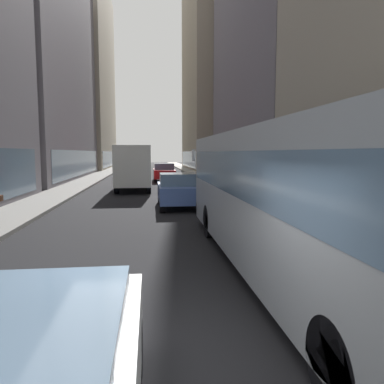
{
  "coord_description": "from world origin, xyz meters",
  "views": [
    {
      "loc": [
        -0.17,
        -3.96,
        2.59
      ],
      "look_at": [
        1.12,
        6.96,
        1.4
      ],
      "focal_mm": 34.15,
      "sensor_mm": 36.0,
      "label": 1
    }
  ],
  "objects_px": {
    "transit_bus": "(292,191)",
    "car_red_coupe": "(164,172)",
    "box_truck": "(134,166)",
    "car_blue_hatchback": "(178,190)"
  },
  "relations": [
    {
      "from": "car_red_coupe",
      "to": "box_truck",
      "type": "height_order",
      "value": "box_truck"
    },
    {
      "from": "car_red_coupe",
      "to": "car_blue_hatchback",
      "type": "relative_size",
      "value": 1.15
    },
    {
      "from": "car_red_coupe",
      "to": "box_truck",
      "type": "distance_m",
      "value": 7.93
    },
    {
      "from": "car_red_coupe",
      "to": "box_truck",
      "type": "relative_size",
      "value": 0.61
    },
    {
      "from": "car_red_coupe",
      "to": "box_truck",
      "type": "xyz_separation_m",
      "value": [
        -2.4,
        -7.51,
        0.84
      ]
    },
    {
      "from": "transit_bus",
      "to": "car_red_coupe",
      "type": "relative_size",
      "value": 2.51
    },
    {
      "from": "transit_bus",
      "to": "car_red_coupe",
      "type": "bearing_deg",
      "value": 93.5
    },
    {
      "from": "car_blue_hatchback",
      "to": "box_truck",
      "type": "xyz_separation_m",
      "value": [
        -2.4,
        8.72,
        0.85
      ]
    },
    {
      "from": "transit_bus",
      "to": "box_truck",
      "type": "bearing_deg",
      "value": 102.12
    },
    {
      "from": "transit_bus",
      "to": "car_blue_hatchback",
      "type": "height_order",
      "value": "transit_bus"
    }
  ]
}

